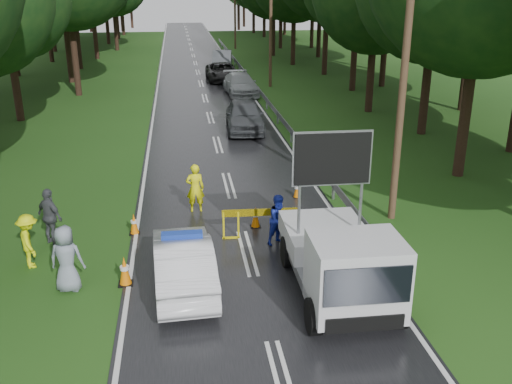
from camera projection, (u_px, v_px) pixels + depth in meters
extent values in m
plane|color=#1D4614|center=(247.00, 253.00, 16.93)|extent=(160.00, 160.00, 0.00)
cube|color=black|center=(201.00, 84.00, 44.79)|extent=(7.00, 140.00, 0.02)
cylinder|color=gray|center=(368.00, 235.00, 17.28)|extent=(0.12, 0.12, 0.70)
cube|color=gray|center=(248.00, 76.00, 45.08)|extent=(0.05, 60.00, 0.30)
cylinder|color=#4A3422|center=(404.00, 70.00, 17.71)|extent=(0.24, 0.24, 10.00)
cylinder|color=#4A3422|center=(271.00, 18.00, 41.86)|extent=(0.24, 0.24, 10.00)
cylinder|color=#4A3422|center=(235.00, 5.00, 66.01)|extent=(0.24, 0.24, 10.00)
cylinder|color=black|center=(504.00, 154.00, 19.21)|extent=(0.44, 0.44, 4.20)
imported|color=silver|center=(183.00, 262.00, 14.86)|extent=(1.71, 4.33, 1.40)
cube|color=#1938A5|center=(182.00, 235.00, 14.59)|extent=(1.07, 0.35, 0.14)
cube|color=gray|center=(333.00, 266.00, 14.95)|extent=(2.12, 4.39, 0.26)
cube|color=silver|center=(325.00, 235.00, 15.77)|extent=(2.21, 2.52, 0.57)
cube|color=silver|center=(356.00, 276.00, 12.95)|extent=(2.10, 1.68, 1.77)
cube|color=black|center=(368.00, 286.00, 12.09)|extent=(1.93, 0.06, 0.88)
cube|color=black|center=(332.00, 158.00, 14.57)|extent=(1.98, 0.14, 1.35)
cylinder|color=black|center=(314.00, 316.00, 12.94)|extent=(0.30, 0.88, 0.87)
cylinder|color=black|center=(398.00, 310.00, 13.18)|extent=(0.30, 0.88, 0.87)
cylinder|color=black|center=(288.00, 252.00, 16.04)|extent=(0.30, 0.88, 0.87)
cylinder|color=black|center=(356.00, 248.00, 16.27)|extent=(0.30, 0.88, 0.87)
cube|color=yellow|center=(224.00, 226.00, 17.67)|extent=(0.06, 0.06, 0.92)
cube|color=yellow|center=(238.00, 225.00, 17.71)|extent=(0.06, 0.06, 0.92)
cube|color=yellow|center=(282.00, 224.00, 17.83)|extent=(0.06, 0.06, 0.92)
cube|color=yellow|center=(297.00, 223.00, 17.87)|extent=(0.06, 0.06, 0.92)
cube|color=#F2CC00|center=(260.00, 212.00, 17.63)|extent=(2.38, 0.16, 0.23)
imported|color=#F8F90D|center=(195.00, 188.00, 19.69)|extent=(0.64, 0.43, 1.73)
imported|color=#1828A1|center=(279.00, 220.00, 17.29)|extent=(0.97, 0.90, 1.58)
imported|color=#DFEF0D|center=(29.00, 241.00, 15.88)|extent=(0.93, 1.16, 1.57)
imported|color=#45474E|center=(50.00, 216.00, 17.27)|extent=(1.07, 1.01, 1.78)
imported|color=gray|center=(67.00, 259.00, 14.61)|extent=(0.97, 0.72, 1.81)
imported|color=#383B3F|center=(245.00, 115.00, 30.49)|extent=(2.23, 4.96, 1.66)
imported|color=#A8ACB0|center=(241.00, 84.00, 40.31)|extent=(2.34, 5.13, 1.46)
imported|color=black|center=(222.00, 72.00, 45.78)|extent=(2.50, 5.20, 1.43)
imported|color=#42454A|center=(222.00, 60.00, 52.38)|extent=(2.25, 5.04, 1.61)
cube|color=black|center=(126.00, 284.00, 15.18)|extent=(0.39, 0.39, 0.03)
cone|color=orange|center=(125.00, 270.00, 15.04)|extent=(0.32, 0.32, 0.80)
cube|color=black|center=(256.00, 227.00, 18.71)|extent=(0.34, 0.34, 0.03)
cone|color=orange|center=(256.00, 217.00, 18.59)|extent=(0.28, 0.28, 0.70)
cube|color=black|center=(279.00, 218.00, 19.43)|extent=(0.38, 0.38, 0.03)
cone|color=orange|center=(279.00, 207.00, 19.29)|extent=(0.31, 0.31, 0.78)
cube|color=black|center=(135.00, 233.00, 18.22)|extent=(0.33, 0.33, 0.03)
cone|color=orange|center=(134.00, 223.00, 18.10)|extent=(0.27, 0.27, 0.68)
cube|color=black|center=(297.00, 197.00, 21.26)|extent=(0.31, 0.31, 0.03)
cone|color=orange|center=(297.00, 189.00, 21.15)|extent=(0.26, 0.26, 0.65)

